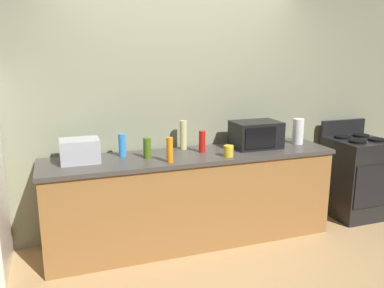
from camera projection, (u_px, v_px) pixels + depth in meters
ground_plane at (206, 259)px, 3.63m from camera, size 8.00×8.00×0.00m
back_wall at (179, 103)px, 4.07m from camera, size 6.40×0.10×2.70m
counter_run at (192, 198)px, 3.90m from camera, size 2.84×0.64×0.90m
stove_range at (356, 177)px, 4.54m from camera, size 0.60×0.61×1.08m
microwave at (256, 134)px, 4.04m from camera, size 0.48×0.35×0.27m
toaster_oven at (80, 151)px, 3.50m from camera, size 0.34×0.26×0.21m
paper_towel_roll at (298, 131)px, 4.20m from camera, size 0.12×0.12×0.27m
bottle_spray_cleaner at (122, 145)px, 3.69m from camera, size 0.07×0.07×0.22m
bottle_olive_oil at (147, 148)px, 3.64m from camera, size 0.07×0.07×0.19m
bottle_vinegar at (183, 135)px, 3.96m from camera, size 0.07×0.07×0.29m
bottle_hot_sauce at (202, 142)px, 3.85m from camera, size 0.06×0.06×0.21m
bottle_dish_soap at (170, 150)px, 3.49m from camera, size 0.06×0.06×0.23m
mug_yellow at (228, 151)px, 3.70m from camera, size 0.09×0.09×0.11m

